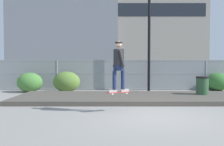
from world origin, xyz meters
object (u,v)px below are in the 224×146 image
object	(u,v)px
skater	(118,63)
trash_bin	(202,87)
shrub_center	(66,82)
street_lamp	(149,23)
parked_car_mid	(171,74)
shrub_right	(218,82)
shrub_left	(29,82)
parked_car_near	(92,74)
skateboard	(118,92)

from	to	relation	value
skater	trash_bin	xyz separation A→B (m)	(4.03, 3.26, -1.13)
shrub_center	trash_bin	bearing A→B (deg)	-19.71
skater	street_lamp	bearing A→B (deg)	72.47
parked_car_mid	shrub_right	xyz separation A→B (m)	(1.92, -3.76, -0.30)
shrub_left	trash_bin	world-z (taller)	shrub_left
parked_car_near	parked_car_mid	world-z (taller)	same
shrub_right	trash_bin	distance (m)	3.81
skater	trash_bin	world-z (taller)	skater
skater	parked_car_near	xyz separation A→B (m)	(-1.69, 10.26, -0.81)
skateboard	parked_car_near	bearing A→B (deg)	99.34
shrub_center	skater	bearing A→B (deg)	-63.79
skater	shrub_left	world-z (taller)	skater
street_lamp	shrub_right	size ratio (longest dim) A/B	4.58
street_lamp	parked_car_mid	size ratio (longest dim) A/B	1.40
parked_car_near	shrub_right	world-z (taller)	parked_car_near
shrub_left	shrub_right	bearing A→B (deg)	3.92
skateboard	trash_bin	size ratio (longest dim) A/B	0.79
trash_bin	skateboard	bearing A→B (deg)	-140.97
parked_car_mid	street_lamp	bearing A→B (deg)	-119.29
skater	parked_car_mid	xyz separation A→B (m)	(4.21, 10.20, -0.81)
parked_car_mid	trash_bin	xyz separation A→B (m)	(-0.19, -6.93, -0.32)
skater	parked_car_mid	size ratio (longest dim) A/B	0.38
skateboard	shrub_center	size ratio (longest dim) A/B	0.54
skateboard	trash_bin	xyz separation A→B (m)	(4.03, 3.26, -0.15)
shrub_center	trash_bin	distance (m)	7.27
shrub_right	skater	bearing A→B (deg)	-133.62
shrub_center	trash_bin	xyz separation A→B (m)	(6.84, -2.45, -0.07)
skater	shrub_center	world-z (taller)	skater
parked_car_near	parked_car_mid	distance (m)	5.90
skater	parked_car_near	bearing A→B (deg)	99.34
street_lamp	parked_car_mid	world-z (taller)	street_lamp
street_lamp	parked_car_near	xyz separation A→B (m)	(-3.63, 4.12, -3.14)
shrub_center	shrub_right	world-z (taller)	shrub_center
skater	shrub_center	bearing A→B (deg)	116.21
street_lamp	shrub_left	xyz separation A→B (m)	(-6.85, -0.46, -3.43)
street_lamp	shrub_center	bearing A→B (deg)	-174.79
skater	parked_car_near	world-z (taller)	skater
shrub_left	parked_car_mid	bearing A→B (deg)	26.34
skateboard	parked_car_near	xyz separation A→B (m)	(-1.69, 10.26, 0.17)
parked_car_mid	shrub_center	world-z (taller)	parked_car_mid
skateboard	street_lamp	world-z (taller)	street_lamp
skateboard	skater	size ratio (longest dim) A/B	0.48
skateboard	shrub_center	world-z (taller)	shrub_center
shrub_center	shrub_right	distance (m)	8.98
shrub_right	trash_bin	bearing A→B (deg)	-123.61
street_lamp	trash_bin	distance (m)	4.97
parked_car_near	parked_car_mid	size ratio (longest dim) A/B	1.00
parked_car_near	parked_car_mid	xyz separation A→B (m)	(5.90, -0.07, 0.00)
skater	street_lamp	world-z (taller)	street_lamp
street_lamp	shrub_center	world-z (taller)	street_lamp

